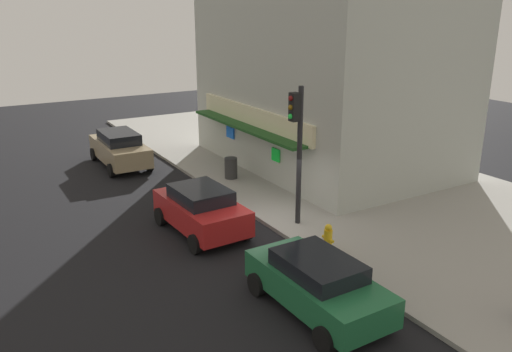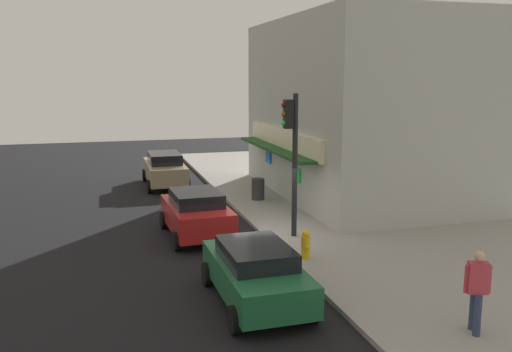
# 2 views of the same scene
# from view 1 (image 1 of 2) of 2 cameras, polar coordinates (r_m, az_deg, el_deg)

# --- Properties ---
(ground_plane) EXTENTS (61.29, 61.29, 0.00)m
(ground_plane) POSITION_cam_1_polar(r_m,az_deg,el_deg) (18.78, 1.06, -5.47)
(ground_plane) COLOR black
(sidewalk) EXTENTS (40.86, 11.64, 0.14)m
(sidewalk) POSITION_cam_1_polar(r_m,az_deg,el_deg) (22.17, 13.96, -2.09)
(sidewalk) COLOR gray
(sidewalk) RESTS_ON ground_plane
(corner_building) EXTENTS (12.02, 8.82, 7.93)m
(corner_building) POSITION_cam_1_polar(r_m,az_deg,el_deg) (25.44, 7.60, 10.19)
(corner_building) COLOR #ADB2A8
(corner_building) RESTS_ON sidewalk
(traffic_light) EXTENTS (0.32, 0.58, 4.86)m
(traffic_light) POSITION_cam_1_polar(r_m,az_deg,el_deg) (17.72, 4.52, 4.17)
(traffic_light) COLOR black
(traffic_light) RESTS_ON sidewalk
(fire_hydrant) EXTENTS (0.51, 0.27, 0.88)m
(fire_hydrant) POSITION_cam_1_polar(r_m,az_deg,el_deg) (16.68, 7.86, -6.67)
(fire_hydrant) COLOR gold
(fire_hydrant) RESTS_ON sidewalk
(trash_can) EXTENTS (0.57, 0.57, 0.94)m
(trash_can) POSITION_cam_1_polar(r_m,az_deg,el_deg) (23.38, -2.75, 0.88)
(trash_can) COLOR #2D2D2D
(trash_can) RESTS_ON sidewalk
(parked_car_green) EXTENTS (4.18, 2.11, 1.50)m
(parked_car_green) POSITION_cam_1_polar(r_m,az_deg,el_deg) (13.63, 6.71, -11.50)
(parked_car_green) COLOR #1E6038
(parked_car_green) RESTS_ON ground_plane
(parked_car_tan) EXTENTS (4.60, 2.07, 1.70)m
(parked_car_tan) POSITION_cam_1_polar(r_m,az_deg,el_deg) (26.46, -14.65, 2.94)
(parked_car_tan) COLOR #9E8966
(parked_car_tan) RESTS_ON ground_plane
(parked_car_red) EXTENTS (3.98, 2.26, 1.63)m
(parked_car_red) POSITION_cam_1_polar(r_m,az_deg,el_deg) (18.09, -6.01, -3.61)
(parked_car_red) COLOR #AD1E1E
(parked_car_red) RESTS_ON ground_plane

